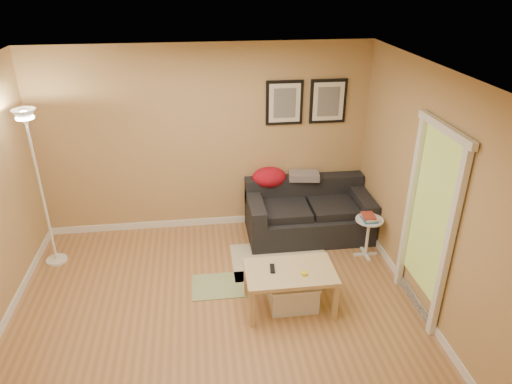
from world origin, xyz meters
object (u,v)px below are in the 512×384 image
side_table (367,237)px  book_stack (369,217)px  sofa (309,211)px  floor_lamp (42,195)px  coffee_table (289,289)px  storage_bin (293,294)px

side_table → book_stack: book_stack is taller
sofa → side_table: size_ratio=3.14×
book_stack → floor_lamp: size_ratio=0.11×
side_table → coffee_table: bearing=-143.7°
sofa → coffee_table: bearing=-110.6°
coffee_table → storage_bin: coffee_table is taller
sofa → coffee_table: (-0.56, -1.51, -0.13)m
coffee_table → book_stack: (1.19, 0.87, 0.33)m
coffee_table → floor_lamp: floor_lamp is taller
coffee_table → side_table: side_table is taller
storage_bin → book_stack: 1.49m
coffee_table → sofa: bearing=64.6°
floor_lamp → coffee_table: bearing=-24.2°
book_stack → floor_lamp: 4.04m
book_stack → floor_lamp: (-4.00, 0.40, 0.38)m
side_table → floor_lamp: floor_lamp is taller
sofa → storage_bin: 1.60m
storage_bin → sofa: bearing=70.8°
book_stack → sofa: bearing=151.6°
side_table → book_stack: size_ratio=2.36×
storage_bin → floor_lamp: size_ratio=0.27×
book_stack → floor_lamp: floor_lamp is taller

